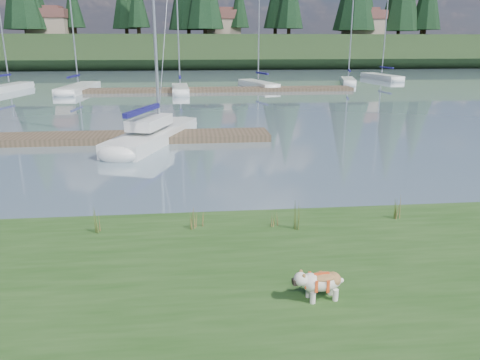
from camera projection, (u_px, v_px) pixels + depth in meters
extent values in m
plane|color=gray|center=(185.00, 92.00, 41.35)|extent=(200.00, 200.00, 0.00)
cube|color=#29491C|center=(163.00, 330.00, 6.98)|extent=(60.00, 9.00, 0.35)
cube|color=black|center=(187.00, 52.00, 81.62)|extent=(200.00, 20.00, 5.00)
cylinder|color=silver|center=(313.00, 298.00, 7.35)|extent=(0.09, 0.09, 0.19)
cylinder|color=silver|center=(309.00, 291.00, 7.52)|extent=(0.09, 0.09, 0.19)
cylinder|color=silver|center=(335.00, 295.00, 7.42)|extent=(0.09, 0.09, 0.19)
cylinder|color=silver|center=(331.00, 289.00, 7.60)|extent=(0.09, 0.09, 0.19)
ellipsoid|color=silver|center=(323.00, 282.00, 7.42)|extent=(0.66, 0.38, 0.30)
ellipsoid|color=#9E6C3B|center=(323.00, 277.00, 7.39)|extent=(0.47, 0.34, 0.10)
ellipsoid|color=silver|center=(301.00, 279.00, 7.31)|extent=(0.24, 0.25, 0.22)
cube|color=black|center=(295.00, 282.00, 7.30)|extent=(0.08, 0.12, 0.09)
cube|color=silver|center=(154.00, 137.00, 20.72)|extent=(3.83, 7.23, 0.70)
ellipsoid|color=silver|center=(182.00, 124.00, 24.03)|extent=(2.09, 2.33, 0.70)
cube|color=#131150|center=(142.00, 110.00, 19.36)|extent=(1.24, 3.11, 0.20)
cube|color=silver|center=(150.00, 122.00, 20.13)|extent=(1.91, 2.81, 0.45)
cube|color=#4C3D2C|center=(91.00, 138.00, 20.90)|extent=(16.00, 2.00, 0.30)
cube|color=#4C3D2C|center=(208.00, 90.00, 41.50)|extent=(26.00, 2.20, 0.30)
cube|color=silver|center=(10.00, 88.00, 42.11)|extent=(2.46, 6.19, 0.70)
ellipsoid|color=silver|center=(27.00, 85.00, 44.99)|extent=(1.60, 1.86, 0.70)
cylinder|color=silver|center=(1.00, 28.00, 40.63)|extent=(0.12, 0.12, 9.15)
cube|color=#131150|center=(3.00, 75.00, 40.98)|extent=(0.64, 2.40, 0.20)
cube|color=silver|center=(79.00, 89.00, 41.42)|extent=(2.39, 8.17, 0.70)
ellipsoid|color=silver|center=(91.00, 85.00, 45.28)|extent=(1.91, 2.32, 0.70)
cylinder|color=silver|center=(71.00, 6.00, 39.45)|extent=(0.12, 0.12, 12.59)
cube|color=#131150|center=(73.00, 76.00, 40.03)|extent=(0.43, 3.21, 0.20)
cube|color=silver|center=(180.00, 90.00, 40.32)|extent=(1.61, 6.05, 0.70)
ellipsoid|color=silver|center=(179.00, 87.00, 43.16)|extent=(1.38, 1.69, 0.70)
cylinder|color=silver|center=(178.00, 26.00, 38.80)|extent=(0.12, 0.12, 9.44)
cube|color=#131150|center=(180.00, 77.00, 39.20)|extent=(0.30, 2.39, 0.20)
cube|color=silver|center=(258.00, 85.00, 44.98)|extent=(3.25, 6.96, 0.70)
ellipsoid|color=silver|center=(245.00, 82.00, 48.02)|extent=(1.91, 2.17, 0.70)
cylinder|color=silver|center=(259.00, 22.00, 43.32)|extent=(0.12, 0.12, 10.45)
cube|color=#131150|center=(262.00, 73.00, 43.81)|extent=(0.89, 2.66, 0.20)
cube|color=silver|center=(348.00, 82.00, 48.84)|extent=(2.54, 5.58, 0.70)
ellipsoid|color=silver|center=(346.00, 80.00, 51.41)|extent=(1.52, 1.73, 0.70)
cylinder|color=silver|center=(351.00, 34.00, 47.47)|extent=(0.12, 0.12, 8.39)
cube|color=#131150|center=(349.00, 70.00, 47.80)|extent=(0.73, 2.15, 0.20)
cube|color=silver|center=(381.00, 77.00, 54.39)|extent=(2.49, 7.45, 0.70)
ellipsoid|color=silver|center=(367.00, 75.00, 57.81)|extent=(1.81, 2.16, 0.70)
cylinder|color=silver|center=(386.00, 23.00, 52.67)|extent=(0.12, 0.12, 10.89)
cube|color=#131150|center=(387.00, 67.00, 53.12)|extent=(0.53, 2.91, 0.20)
cone|color=#475B23|center=(192.00, 218.00, 10.24)|extent=(0.03, 0.03, 0.48)
cone|color=brown|center=(197.00, 221.00, 10.19)|extent=(0.03, 0.03, 0.38)
cone|color=#475B23|center=(195.00, 217.00, 10.26)|extent=(0.03, 0.03, 0.52)
cone|color=brown|center=(199.00, 222.00, 10.24)|extent=(0.03, 0.03, 0.33)
cone|color=#475B23|center=(193.00, 221.00, 10.17)|extent=(0.03, 0.03, 0.43)
cone|color=#475B23|center=(197.00, 218.00, 10.38)|extent=(0.03, 0.03, 0.38)
cone|color=brown|center=(202.00, 221.00, 10.34)|extent=(0.03, 0.03, 0.30)
cone|color=#475B23|center=(199.00, 217.00, 10.41)|extent=(0.03, 0.03, 0.42)
cone|color=brown|center=(203.00, 221.00, 10.38)|extent=(0.03, 0.03, 0.26)
cone|color=#475B23|center=(198.00, 220.00, 10.31)|extent=(0.03, 0.03, 0.34)
cone|color=#475B23|center=(293.00, 214.00, 10.22)|extent=(0.03, 0.03, 0.66)
cone|color=brown|center=(298.00, 218.00, 10.18)|extent=(0.03, 0.03, 0.53)
cone|color=#475B23|center=(295.00, 212.00, 10.24)|extent=(0.03, 0.03, 0.72)
cone|color=brown|center=(299.00, 219.00, 10.23)|extent=(0.03, 0.03, 0.46)
cone|color=#475B23|center=(294.00, 217.00, 10.15)|extent=(0.03, 0.03, 0.59)
cone|color=#475B23|center=(93.00, 221.00, 10.02)|extent=(0.03, 0.03, 0.53)
cone|color=brown|center=(98.00, 224.00, 9.98)|extent=(0.03, 0.03, 0.43)
cone|color=#475B23|center=(96.00, 219.00, 10.05)|extent=(0.03, 0.03, 0.59)
cone|color=brown|center=(100.00, 224.00, 10.03)|extent=(0.03, 0.03, 0.37)
cone|color=#475B23|center=(93.00, 223.00, 9.96)|extent=(0.03, 0.03, 0.48)
cone|color=#475B23|center=(271.00, 219.00, 10.41)|extent=(0.03, 0.03, 0.34)
cone|color=brown|center=(276.00, 221.00, 10.36)|extent=(0.03, 0.03, 0.27)
cone|color=#475B23|center=(273.00, 217.00, 10.44)|extent=(0.03, 0.03, 0.37)
cone|color=brown|center=(277.00, 221.00, 10.41)|extent=(0.03, 0.03, 0.24)
cone|color=#475B23|center=(272.00, 221.00, 10.34)|extent=(0.03, 0.03, 0.30)
cone|color=#475B23|center=(396.00, 205.00, 10.81)|extent=(0.03, 0.03, 0.64)
cone|color=brown|center=(402.00, 209.00, 10.77)|extent=(0.03, 0.03, 0.51)
cone|color=#475B23|center=(398.00, 203.00, 10.84)|extent=(0.03, 0.03, 0.71)
cone|color=brown|center=(402.00, 209.00, 10.82)|extent=(0.03, 0.03, 0.45)
cone|color=#475B23|center=(399.00, 208.00, 10.74)|extent=(0.03, 0.03, 0.58)
cube|color=#33281C|center=(173.00, 225.00, 11.21)|extent=(60.00, 0.50, 0.14)
cylinder|color=#382619|center=(26.00, 30.00, 73.43)|extent=(0.60, 0.60, 1.80)
cylinder|color=#382619|center=(127.00, 31.00, 78.71)|extent=(0.60, 0.60, 1.80)
cylinder|color=#382619|center=(205.00, 30.00, 74.27)|extent=(0.60, 0.60, 1.80)
cylinder|color=#382619|center=(275.00, 31.00, 79.26)|extent=(0.60, 0.60, 1.80)
cone|color=black|center=(276.00, 0.00, 77.85)|extent=(3.96, 3.96, 9.00)
cylinder|color=#382619|center=(353.00, 31.00, 78.63)|extent=(0.60, 0.60, 1.80)
cylinder|color=#382619|center=(424.00, 31.00, 82.87)|extent=(0.60, 0.60, 1.80)
cube|color=gray|center=(49.00, 27.00, 75.48)|extent=(6.00, 5.00, 2.80)
cube|color=brown|center=(48.00, 14.00, 74.88)|extent=(6.30, 5.30, 1.40)
cube|color=brown|center=(47.00, 8.00, 74.66)|extent=(4.20, 3.60, 0.70)
cube|color=gray|center=(222.00, 28.00, 79.19)|extent=(6.00, 5.00, 2.80)
cube|color=brown|center=(222.00, 15.00, 78.59)|extent=(6.30, 5.30, 1.40)
cube|color=brown|center=(222.00, 10.00, 78.36)|extent=(4.20, 3.60, 0.70)
cube|color=gray|center=(363.00, 28.00, 79.64)|extent=(6.00, 5.00, 2.80)
cube|color=brown|center=(364.00, 15.00, 79.04)|extent=(6.30, 5.30, 1.40)
cube|color=brown|center=(364.00, 10.00, 78.81)|extent=(4.20, 3.60, 0.70)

